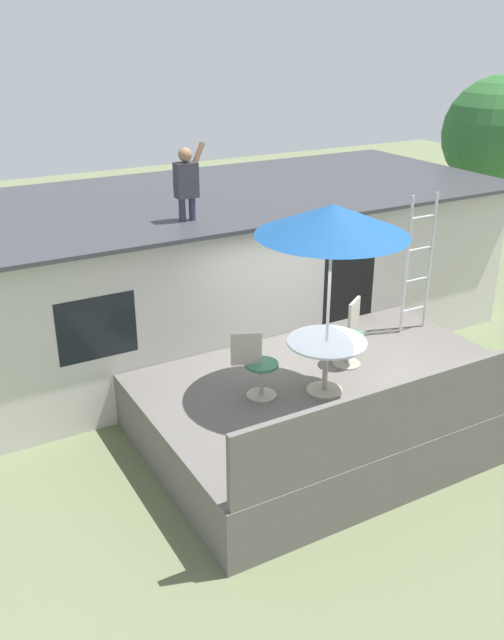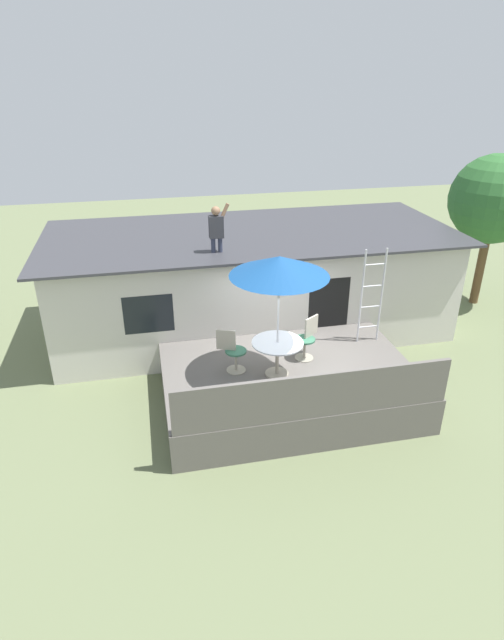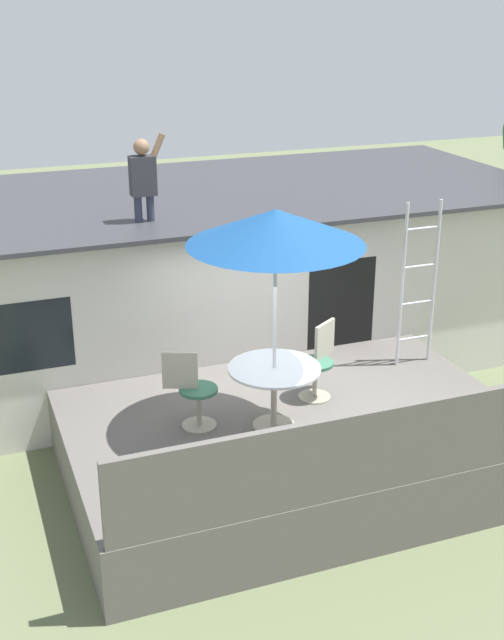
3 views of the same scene
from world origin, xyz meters
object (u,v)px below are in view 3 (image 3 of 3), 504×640
at_px(patio_chair_left, 192,390).
at_px(patio_chair_right, 319,361).
at_px(person_figure, 143,174).
at_px(patio_table, 274,380).
at_px(step_ladder, 418,284).
at_px(patio_umbrella, 276,227).

distance_m(patio_chair_left, patio_chair_right, 1.67).
distance_m(person_figure, patio_chair_right, 3.21).
bearing_deg(patio_table, person_figure, 108.20).
relative_size(patio_table, patio_chair_left, 1.13).
bearing_deg(patio_chair_left, step_ladder, 32.69).
height_order(patio_chair_left, patio_chair_right, same).
distance_m(patio_table, patio_chair_left, 0.93).
height_order(step_ladder, patio_chair_left, step_ladder).
bearing_deg(patio_chair_left, patio_umbrella, 0.00).
height_order(patio_table, patio_chair_right, patio_chair_right).
bearing_deg(patio_chair_right, person_figure, -83.72).
distance_m(patio_umbrella, patio_chair_left, 2.10).
bearing_deg(patio_chair_left, person_figure, 110.06).
bearing_deg(patio_chair_right, patio_chair_left, -27.06).
distance_m(patio_table, step_ladder, 2.65).
height_order(step_ladder, patio_chair_right, step_ladder).
bearing_deg(patio_table, patio_umbrella, 90.00).
relative_size(patio_table, patio_umbrella, 0.41).
bearing_deg(patio_umbrella, patio_chair_left, 158.40).
bearing_deg(patio_table, patio_chair_right, 33.82).
bearing_deg(person_figure, patio_chair_left, -91.54).
distance_m(step_ladder, person_figure, 3.79).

